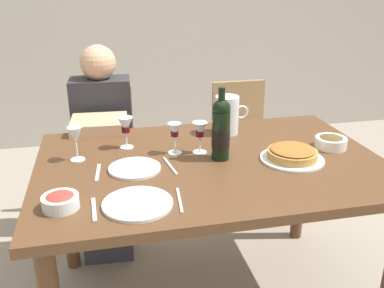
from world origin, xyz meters
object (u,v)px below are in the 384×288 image
object	(u,v)px
wine_glass_centre	(75,137)
chair_right	(242,140)
wine_glass_spare	(175,132)
chair_left	(106,148)
olive_bowl	(331,142)
diner_left	(103,144)
dinner_plate_left_setting	(135,168)
dinner_plate_right_setting	(138,204)
dining_table	(211,179)
wine_glass_right_diner	(126,127)
salad_bowl	(60,201)
wine_glass_left_diner	(200,131)
wine_bottle	(221,129)
water_pitcher	(227,117)
baked_tart	(292,154)

from	to	relation	value
wine_glass_centre	chair_right	distance (m)	1.31
wine_glass_spare	chair_left	world-z (taller)	wine_glass_spare
olive_bowl	chair_right	distance (m)	0.90
wine_glass_spare	diner_left	bearing A→B (deg)	119.51
wine_glass_centre	chair_left	distance (m)	0.87
olive_bowl	dinner_plate_left_setting	size ratio (longest dim) A/B	0.67
wine_glass_centre	dinner_plate_right_setting	size ratio (longest dim) A/B	0.61
dining_table	wine_glass_right_diner	distance (m)	0.46
salad_bowl	wine_glass_left_diner	xyz separation A→B (m)	(0.59, 0.38, 0.08)
wine_bottle	salad_bowl	xyz separation A→B (m)	(-0.66, -0.29, -0.11)
water_pitcher	baked_tart	distance (m)	0.44
salad_bowl	wine_glass_left_diner	bearing A→B (deg)	32.96
wine_glass_spare	chair_left	size ratio (longest dim) A/B	0.16
dinner_plate_left_setting	dinner_plate_right_setting	world-z (taller)	same
salad_bowl	wine_glass_centre	size ratio (longest dim) A/B	0.84
water_pitcher	chair_left	size ratio (longest dim) A/B	0.22
wine_glass_right_diner	chair_right	world-z (taller)	wine_glass_right_diner
water_pitcher	chair_left	distance (m)	0.92
water_pitcher	dinner_plate_left_setting	distance (m)	0.61
wine_glass_left_diner	chair_left	world-z (taller)	wine_glass_left_diner
baked_tart	dining_table	bearing A→B (deg)	168.00
dining_table	baked_tart	size ratio (longest dim) A/B	5.40
wine_glass_right_diner	chair_left	distance (m)	0.78
wine_glass_left_diner	wine_glass_right_diner	bearing A→B (deg)	157.26
dining_table	wine_glass_centre	size ratio (longest dim) A/B	9.87
wine_glass_left_diner	chair_right	bearing A→B (deg)	58.12
dining_table	baked_tart	world-z (taller)	baked_tart
wine_glass_right_diner	wine_glass_centre	world-z (taller)	wine_glass_centre
wine_bottle	chair_left	distance (m)	1.10
dinner_plate_right_setting	chair_left	bearing A→B (deg)	94.26
wine_glass_spare	wine_glass_left_diner	bearing A→B (deg)	-9.87
baked_tart	wine_glass_centre	world-z (taller)	wine_glass_centre
baked_tart	wine_glass_left_diner	xyz separation A→B (m)	(-0.37, 0.17, 0.08)
salad_bowl	wine_glass_centre	world-z (taller)	wine_glass_centre
wine_glass_spare	dinner_plate_right_setting	bearing A→B (deg)	-116.04
dinner_plate_left_setting	salad_bowl	bearing A→B (deg)	-136.89
olive_bowl	wine_glass_centre	distance (m)	1.16
chair_left	diner_left	world-z (taller)	diner_left
wine_glass_spare	chair_right	bearing A→B (deg)	51.78
chair_left	water_pitcher	bearing A→B (deg)	139.56
wine_glass_left_diner	wine_glass_centre	xyz separation A→B (m)	(-0.54, 0.03, 0.00)
baked_tart	chair_right	size ratio (longest dim) A/B	0.32
water_pitcher	salad_bowl	bearing A→B (deg)	-142.29
dinner_plate_left_setting	dinner_plate_right_setting	distance (m)	0.30
chair_left	dinner_plate_left_setting	bearing A→B (deg)	100.28
olive_bowl	diner_left	bearing A→B (deg)	147.86
wine_bottle	diner_left	size ratio (longest dim) A/B	0.28
wine_glass_right_diner	wine_glass_spare	distance (m)	0.24
dinner_plate_left_setting	dinner_plate_right_setting	bearing A→B (deg)	-93.30
dining_table	diner_left	bearing A→B (deg)	124.07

